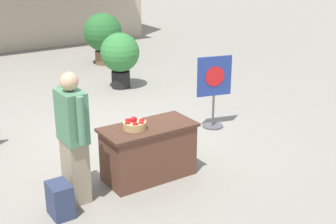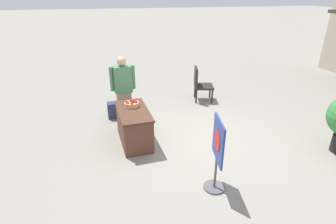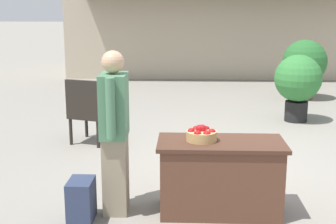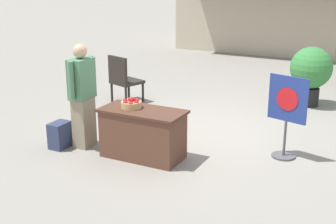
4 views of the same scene
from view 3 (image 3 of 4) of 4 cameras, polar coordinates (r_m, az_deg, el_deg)
ground_plane at (r=6.30m, az=8.91°, el=-6.66°), size 120.00×120.00×0.00m
storefront_building at (r=15.34m, az=6.03°, el=12.13°), size 9.03×4.55×3.85m
display_table at (r=4.85m, az=6.40°, el=-7.81°), size 1.28×0.63×0.75m
apple_basket at (r=4.72m, az=4.11°, el=-2.72°), size 0.31×0.31×0.16m
person_visitor at (r=4.71m, az=-6.52°, el=-2.44°), size 0.27×0.61×1.66m
backpack at (r=4.76m, az=-10.53°, el=-10.55°), size 0.24×0.34×0.42m
patio_chair at (r=7.21m, az=-9.77°, el=0.36°), size 0.69×0.69×1.01m
potted_plant_far_right at (r=11.09m, az=16.30°, el=5.67°), size 1.00×1.00×1.35m
potted_plant_near_left at (r=8.85m, az=15.55°, el=3.63°), size 0.86×0.86×1.23m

